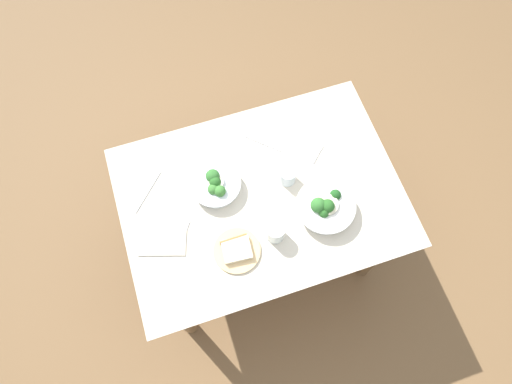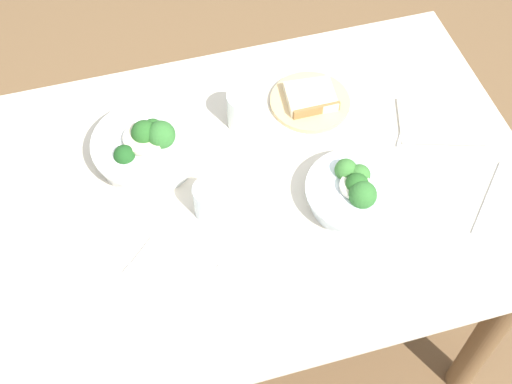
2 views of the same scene
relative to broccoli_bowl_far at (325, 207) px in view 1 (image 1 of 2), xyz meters
The scene contains 12 objects.
ground_plane 0.83m from the broccoli_bowl_far, 31.78° to the right, with size 6.00×6.00×0.00m, color brown.
dining_table 0.32m from the broccoli_bowl_far, 31.78° to the right, with size 1.21×0.87×0.74m.
broccoli_bowl_far is the anchor object (origin of this frame).
broccoli_bowl_near 0.48m from the broccoli_bowl_far, 30.73° to the right, with size 0.22×0.22×0.09m.
bread_side_plate 0.41m from the broccoli_bowl_far, ahead, with size 0.20×0.20×0.04m.
water_glass_center 0.21m from the broccoli_bowl_far, 61.29° to the right, with size 0.07×0.07×0.08m, color silver.
water_glass_side 0.24m from the broccoli_bowl_far, ahead, with size 0.08×0.08×0.09m, color silver.
fork_by_far_bowl 0.27m from the broccoli_bowl_far, 106.05° to the right, with size 0.08×0.08×0.00m.
fork_by_near_bowl 0.60m from the broccoli_bowl_far, ahead, with size 0.06×0.09×0.00m.
table_knife_left 0.42m from the broccoli_bowl_far, 69.25° to the right, with size 0.19×0.01×0.00m, color #B7B7BC.
table_knife_right 0.77m from the broccoli_bowl_far, 24.50° to the right, with size 0.22×0.01×0.00m, color #B7B7BC.
napkin_folded_upper 0.69m from the broccoli_bowl_far, ahead, with size 0.20×0.14×0.01m, color #B1A997.
Camera 1 is at (0.25, 0.68, 2.56)m, focal length 31.53 mm.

